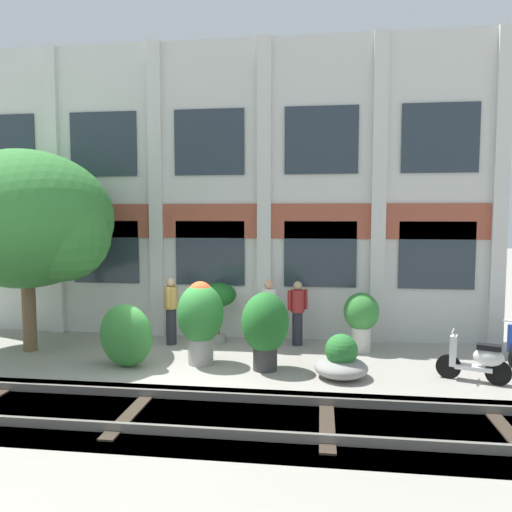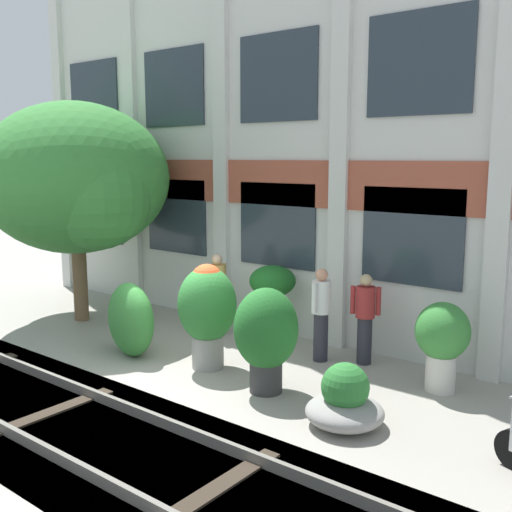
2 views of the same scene
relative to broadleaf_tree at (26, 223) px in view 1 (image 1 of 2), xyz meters
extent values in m
plane|color=#9E998E|center=(4.01, -0.91, -3.06)|extent=(80.00, 80.00, 0.00)
cube|color=silver|center=(4.01, 2.21, 0.82)|extent=(14.50, 0.50, 7.77)
cube|color=#9E4C38|center=(4.01, 1.94, 0.04)|extent=(14.50, 0.06, 0.90)
cube|color=silver|center=(-0.34, 1.90, 0.82)|extent=(0.36, 0.16, 7.77)
cube|color=silver|center=(2.56, 1.90, 0.82)|extent=(0.36, 0.16, 7.77)
cube|color=silver|center=(5.46, 1.90, 0.82)|extent=(0.36, 0.16, 7.77)
cube|color=silver|center=(8.36, 1.90, 0.82)|extent=(0.36, 0.16, 7.77)
cube|color=silver|center=(11.26, 1.90, 0.82)|extent=(0.36, 0.16, 7.77)
cube|color=#28333D|center=(-1.79, 1.93, -0.81)|extent=(1.86, 0.04, 1.70)
cube|color=#28333D|center=(1.11, 1.93, -0.81)|extent=(1.86, 0.04, 1.70)
cube|color=#28333D|center=(4.01, 1.93, -0.81)|extent=(1.86, 0.04, 1.70)
cube|color=#28333D|center=(6.91, 1.93, -0.81)|extent=(1.86, 0.04, 1.70)
cube|color=#28333D|center=(9.81, 1.93, -0.81)|extent=(1.86, 0.04, 1.70)
cube|color=#28333D|center=(-1.79, 1.93, 2.09)|extent=(1.86, 0.04, 1.70)
cube|color=#28333D|center=(1.11, 1.93, 2.09)|extent=(1.86, 0.04, 1.70)
cube|color=#28333D|center=(4.01, 1.93, 2.09)|extent=(1.86, 0.04, 1.70)
cube|color=#28333D|center=(6.91, 1.93, 2.09)|extent=(1.86, 0.04, 1.70)
cube|color=#28333D|center=(9.81, 1.93, 2.09)|extent=(1.86, 0.04, 1.70)
cube|color=#423F3A|center=(4.01, -3.33, -3.20)|extent=(22.50, 2.80, 0.28)
cube|color=slate|center=(4.01, -4.05, -2.99)|extent=(22.50, 0.07, 0.15)
cube|color=slate|center=(4.01, -2.61, -2.99)|extent=(22.50, 0.07, 0.15)
cube|color=#382D23|center=(3.85, -3.33, -3.05)|extent=(0.24, 2.10, 0.03)
cube|color=#382D23|center=(7.05, -3.33, -3.05)|extent=(0.24, 2.10, 0.03)
cube|color=#382D23|center=(9.75, -3.33, -3.05)|extent=(0.24, 2.10, 0.03)
cylinder|color=brown|center=(0.00, 0.00, -1.93)|extent=(0.32, 0.32, 2.27)
ellipsoid|color=#388438|center=(0.00, 0.00, 0.10)|extent=(4.05, 4.05, 3.26)
sphere|color=#388438|center=(1.01, -0.20, -0.22)|extent=(2.23, 2.23, 2.23)
cylinder|color=gray|center=(4.33, -0.51, -2.78)|extent=(0.55, 0.55, 0.57)
ellipsoid|color=#2D7A33|center=(4.33, -0.51, -1.94)|extent=(1.01, 1.01, 1.31)
sphere|color=#E04C23|center=(4.33, -0.51, -1.52)|extent=(0.56, 0.56, 0.56)
cylinder|color=beige|center=(7.90, 0.97, -2.77)|extent=(0.46, 0.46, 0.58)
ellipsoid|color=#388438|center=(7.90, 0.97, -2.10)|extent=(0.84, 0.84, 0.90)
ellipsoid|color=gray|center=(7.36, -1.05, -2.86)|extent=(1.08, 1.08, 0.40)
sphere|color=#2D7A33|center=(7.36, -1.05, -2.50)|extent=(0.66, 0.66, 0.66)
cylinder|color=gray|center=(4.35, 1.33, -2.95)|extent=(0.38, 0.38, 0.22)
cylinder|color=brown|center=(4.35, 1.33, -2.40)|extent=(0.07, 0.07, 0.90)
ellipsoid|color=#19561E|center=(4.35, 1.33, -1.83)|extent=(0.91, 0.91, 0.61)
cylinder|color=#333333|center=(5.78, -0.75, -2.82)|extent=(0.51, 0.51, 0.48)
ellipsoid|color=#236B28|center=(5.78, -0.75, -2.05)|extent=(1.00, 1.00, 1.27)
cylinder|color=black|center=(9.49, -0.82, -2.82)|extent=(0.48, 0.24, 0.48)
cylinder|color=black|center=(10.34, -1.11, -2.82)|extent=(0.48, 0.24, 0.48)
cube|color=silver|center=(9.92, -0.97, -2.78)|extent=(0.72, 0.45, 0.08)
ellipsoid|color=silver|center=(10.17, -1.05, -2.54)|extent=(0.61, 0.43, 0.36)
cube|color=black|center=(10.17, -1.05, -2.34)|extent=(0.49, 0.35, 0.10)
cube|color=silver|center=(9.56, -0.84, -2.48)|extent=(0.20, 0.30, 0.60)
cylinder|color=#B7B7BF|center=(9.55, -0.84, -2.10)|extent=(0.19, 0.48, 0.03)
cylinder|color=#282833|center=(5.68, 1.00, -2.62)|extent=(0.26, 0.26, 0.88)
cylinder|color=silver|center=(5.68, 1.00, -1.89)|extent=(0.34, 0.34, 0.58)
sphere|color=tan|center=(5.68, 1.00, -1.49)|extent=(0.22, 0.22, 0.22)
cylinder|color=silver|center=(5.67, 0.78, -1.86)|extent=(0.09, 0.09, 0.52)
cylinder|color=silver|center=(5.69, 1.22, -1.86)|extent=(0.09, 0.09, 0.52)
cylinder|color=#282833|center=(6.36, 1.35, -2.64)|extent=(0.26, 0.26, 0.84)
cylinder|color=maroon|center=(6.36, 1.35, -1.95)|extent=(0.34, 0.34, 0.55)
sphere|color=tan|center=(6.36, 1.35, -1.56)|extent=(0.22, 0.22, 0.22)
cylinder|color=maroon|center=(6.16, 1.26, -1.92)|extent=(0.09, 0.09, 0.50)
cylinder|color=maroon|center=(6.56, 1.44, -1.92)|extent=(0.09, 0.09, 0.50)
cylinder|color=#282833|center=(3.20, 1.00, -2.61)|extent=(0.26, 0.26, 0.91)
cylinder|color=tan|center=(3.20, 1.00, -1.87)|extent=(0.34, 0.34, 0.55)
sphere|color=tan|center=(3.20, 1.00, -1.48)|extent=(0.22, 0.22, 0.22)
cylinder|color=tan|center=(3.20, 1.22, -1.84)|extent=(0.09, 0.09, 0.50)
cylinder|color=tan|center=(3.21, 0.78, -1.84)|extent=(0.09, 0.09, 0.50)
ellipsoid|color=#388438|center=(2.79, -0.91, -2.38)|extent=(1.42, 1.01, 1.36)
camera|label=1|loc=(6.92, -10.99, 0.22)|focal=35.00mm
camera|label=2|loc=(11.16, -7.80, 0.56)|focal=42.00mm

